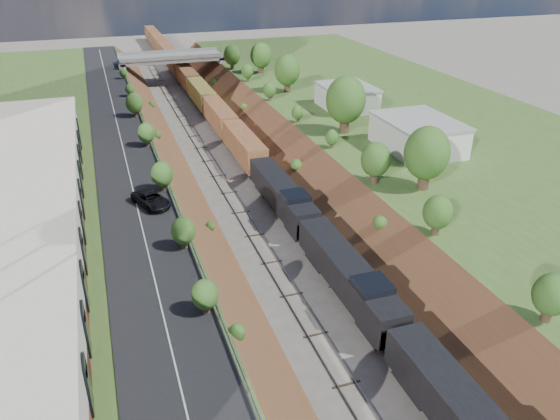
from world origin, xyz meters
The scene contains 14 objects.
platform_right centered at (33.00, 60.00, 2.50)m, with size 44.00×180.00×5.00m, color #415A25.
embankment_left centered at (-11.00, 60.00, 0.00)m, with size 7.07×180.00×7.07m, color brown.
embankment_right centered at (11.00, 60.00, 0.00)m, with size 7.07×180.00×7.07m, color brown.
rail_left_track centered at (-2.60, 60.00, 0.09)m, with size 1.58×180.00×0.18m, color gray.
rail_right_track centered at (2.60, 60.00, 0.09)m, with size 1.58×180.00×0.18m, color gray.
road centered at (-15.50, 60.00, 5.05)m, with size 8.00×180.00×0.10m, color black.
guardrail centered at (-11.40, 59.80, 5.55)m, with size 0.10×171.00×0.70m.
overpass centered at (0.00, 122.00, 4.92)m, with size 24.50×8.30×7.40m.
white_building_near centered at (23.50, 52.00, 7.00)m, with size 9.00×12.00×4.00m, color silver.
white_building_far centered at (23.00, 74.00, 6.80)m, with size 8.00×10.00×3.60m, color silver.
tree_right_large centered at (17.00, 40.00, 9.38)m, with size 5.25×5.25×7.61m.
tree_left_crest centered at (-11.80, 20.00, 7.04)m, with size 2.45×2.45×3.55m.
freight_train centered at (2.60, 99.31, 2.66)m, with size 3.10×190.73×4.62m.
suv centered at (-13.91, 45.45, 5.86)m, with size 2.51×5.45×1.51m, color black.
Camera 1 is at (-17.97, -10.27, 31.51)m, focal length 35.00 mm.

